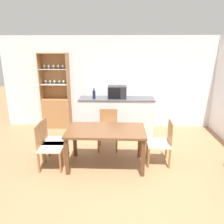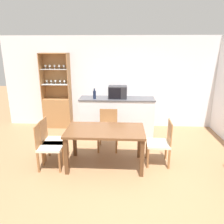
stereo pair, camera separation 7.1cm
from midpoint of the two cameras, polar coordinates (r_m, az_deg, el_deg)
The scene contains 11 objects.
ground_plane at distance 4.20m, azimuth 2.19°, elevation -15.80°, with size 18.00×18.00×0.00m, color #936B47.
wall_back at distance 6.25m, azimuth 2.36°, elevation 7.67°, with size 6.80×0.06×2.55m.
kitchen_counter at distance 5.77m, azimuth 0.81°, elevation -1.09°, with size 1.93×0.54×0.99m.
display_cabinet at distance 6.47m, azimuth -14.52°, elevation 1.34°, with size 0.78×0.36×2.10m.
dining_table at distance 4.18m, azimuth -2.10°, elevation -5.82°, with size 1.48×0.83×0.75m.
dining_chair_side_right_far at distance 4.44m, azimuth 12.23°, elevation -7.76°, with size 0.45×0.45×0.89m.
dining_chair_side_left_far at distance 4.58m, azimuth -15.66°, elevation -7.21°, with size 0.45×0.45×0.89m.
dining_chair_side_left_near at distance 4.37m, azimuth -16.64°, elevation -8.52°, with size 0.45×0.45×0.89m.
dining_chair_head_far at distance 4.96m, azimuth -1.43°, elevation -4.69°, with size 0.44×0.44×0.89m.
microwave at distance 5.60m, azimuth 0.98°, elevation 5.21°, with size 0.47×0.34×0.31m.
wine_bottle at distance 5.55m, azimuth -5.09°, elevation 4.57°, with size 0.08×0.08×0.27m.
Camera 1 is at (-0.05, -3.54, 2.26)m, focal length 35.00 mm.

